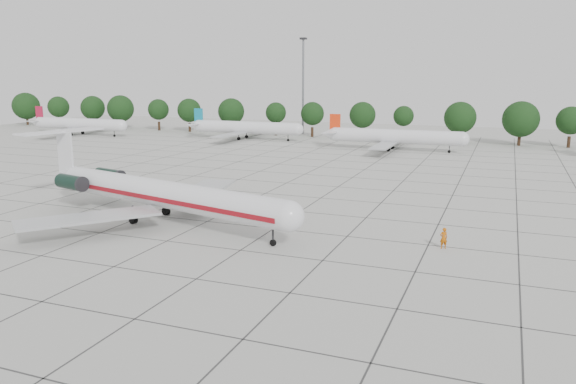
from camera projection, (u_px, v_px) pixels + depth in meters
name	position (u px, v px, depth m)	size (l,w,h in m)	color
ground	(274.00, 229.00, 59.23)	(260.00, 260.00, 0.00)	beige
apron_joints	(318.00, 200.00, 72.90)	(170.00, 170.00, 0.02)	#383838
main_airliner	(152.00, 192.00, 62.12)	(38.36, 29.62, 9.11)	silver
ground_crew	(444.00, 238.00, 52.31)	(0.73, 0.48, 2.01)	#B9570A
bg_airliner_a	(79.00, 124.00, 149.13)	(28.24, 27.20, 7.40)	silver
bg_airliner_b	(245.00, 128.00, 139.40)	(28.24, 27.20, 7.40)	silver
bg_airliner_c	(395.00, 137.00, 119.32)	(28.24, 27.20, 7.40)	silver
tree_line	(363.00, 115.00, 139.62)	(249.86, 8.44, 10.22)	#332114
floodlight_mast	(303.00, 80.00, 150.81)	(1.60, 1.60, 25.45)	slate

